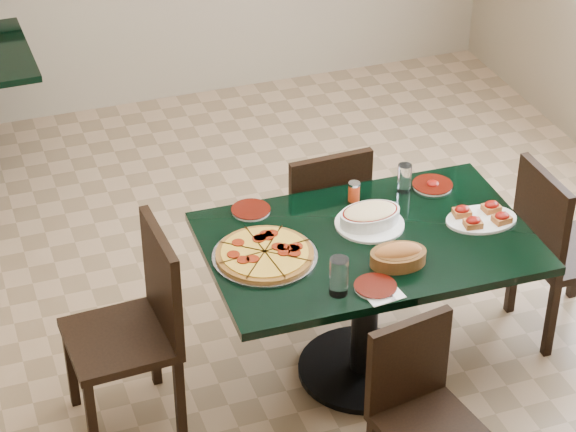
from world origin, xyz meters
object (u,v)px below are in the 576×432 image
object	(u,v)px
main_table	(367,273)
chair_near	(419,405)
pepperoni_pizza	(265,254)
bread_basket	(398,256)
lasagna_casserole	(370,216)
bruschetta_platter	(482,217)
chair_left	(139,320)
chair_right	(557,243)
chair_far	(321,216)

from	to	relation	value
main_table	chair_near	xyz separation A→B (m)	(-0.08, -0.72, -0.13)
pepperoni_pizza	chair_near	bearing A→B (deg)	-62.12
main_table	pepperoni_pizza	world-z (taller)	pepperoni_pizza
main_table	bread_basket	bearing A→B (deg)	-76.93
pepperoni_pizza	lasagna_casserole	world-z (taller)	lasagna_casserole
chair_near	bruschetta_platter	world-z (taller)	bruschetta_platter
bruschetta_platter	main_table	bearing A→B (deg)	-177.80
main_table	chair_left	xyz separation A→B (m)	(-1.02, 0.05, -0.03)
main_table	bruschetta_platter	world-z (taller)	bruschetta_platter
chair_near	bruschetta_platter	distance (m)	0.97
chair_right	chair_left	bearing A→B (deg)	88.49
chair_right	chair_left	xyz separation A→B (m)	(-1.99, 0.05, 0.03)
chair_far	chair_right	size ratio (longest dim) A/B	0.98
chair_far	chair_right	world-z (taller)	chair_right
bruschetta_platter	chair_near	bearing A→B (deg)	-125.10
main_table	chair_far	bearing A→B (deg)	89.67
lasagna_casserole	chair_left	bearing A→B (deg)	179.80
bruschetta_platter	pepperoni_pizza	bearing A→B (deg)	-176.98
main_table	chair_far	size ratio (longest dim) A/B	1.62
bread_basket	chair_right	bearing A→B (deg)	18.96
bruschetta_platter	chair_left	bearing A→B (deg)	-177.20
chair_near	lasagna_casserole	world-z (taller)	lasagna_casserole
bread_basket	chair_near	bearing A→B (deg)	-97.04
chair_far	chair_right	bearing A→B (deg)	145.63
chair_far	bruschetta_platter	bearing A→B (deg)	126.31
lasagna_casserole	bread_basket	xyz separation A→B (m)	(-0.00, -0.31, -0.01)
pepperoni_pizza	main_table	bearing A→B (deg)	-2.13
main_table	bread_basket	distance (m)	0.31
main_table	lasagna_casserole	world-z (taller)	lasagna_casserole
chair_near	chair_left	size ratio (longest dim) A/B	0.84
pepperoni_pizza	bread_basket	size ratio (longest dim) A/B	1.74
chair_left	lasagna_casserole	size ratio (longest dim) A/B	3.08
main_table	chair_far	distance (m)	0.61
chair_far	chair_left	world-z (taller)	chair_left
chair_right	bread_basket	size ratio (longest dim) A/B	3.50
chair_far	chair_right	xyz separation A→B (m)	(0.96, -0.60, 0.01)
pepperoni_pizza	chair_right	bearing A→B (deg)	-0.53
chair_right	lasagna_casserole	world-z (taller)	chair_right
chair_right	bruschetta_platter	xyz separation A→B (m)	(-0.45, -0.04, 0.27)
chair_near	bruschetta_platter	size ratio (longest dim) A/B	2.29
chair_right	pepperoni_pizza	distance (m)	1.46
main_table	bruschetta_platter	bearing A→B (deg)	-2.60
pepperoni_pizza	bruschetta_platter	bearing A→B (deg)	-3.05
main_table	chair_near	world-z (taller)	chair_near
chair_far	chair_left	distance (m)	1.18
bread_basket	bruschetta_platter	bearing A→B (deg)	25.79
chair_right	chair_near	bearing A→B (deg)	124.70
main_table	lasagna_casserole	xyz separation A→B (m)	(0.05, 0.10, 0.23)
chair_far	lasagna_casserole	distance (m)	0.59
bread_basket	bruschetta_platter	distance (m)	0.51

